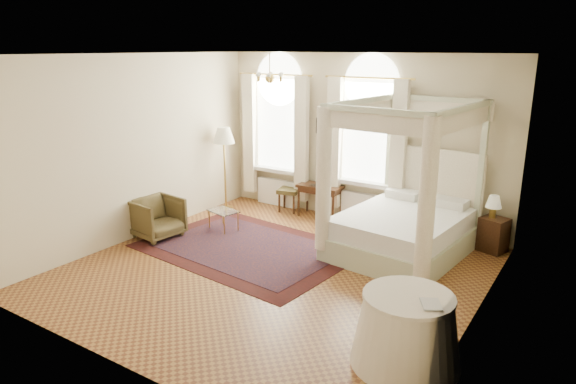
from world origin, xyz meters
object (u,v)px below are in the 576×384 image
side_table (406,330)px  canopy_bed (402,221)px  nightstand (493,235)px  coffee_table (223,212)px  armchair (157,218)px  floor_lamp (224,140)px  stool (289,192)px  writing_desk (320,190)px

side_table → canopy_bed: bearing=111.9°
canopy_bed → nightstand: 1.64m
coffee_table → side_table: side_table is taller
armchair → floor_lamp: bearing=8.3°
floor_lamp → side_table: bearing=-32.0°
canopy_bed → nightstand: size_ratio=4.32×
nightstand → floor_lamp: floor_lamp is taller
stool → writing_desk: bearing=0.9°
writing_desk → armchair: bearing=-126.2°
canopy_bed → coffee_table: 3.38m
nightstand → armchair: armchair is taller
coffee_table → side_table: (4.49, -2.26, 0.06)m
canopy_bed → coffee_table: bearing=-167.7°
writing_desk → coffee_table: (-1.17, -1.69, -0.23)m
nightstand → side_table: (-0.10, -3.94, 0.11)m
nightstand → side_table: bearing=-91.4°
nightstand → coffee_table: nightstand is taller
nightstand → armchair: size_ratio=0.73×
armchair → coffee_table: size_ratio=1.26×
floor_lamp → stool: bearing=26.6°
stool → nightstand: bearing=0.2°
canopy_bed → armchair: size_ratio=3.15×
stool → coffee_table: (-0.42, -1.68, -0.06)m
writing_desk → floor_lamp: size_ratio=0.51×
canopy_bed → side_table: bearing=-68.1°
nightstand → writing_desk: bearing=-180.0°
stool → canopy_bed: bearing=-18.4°
coffee_table → floor_lamp: floor_lamp is taller
writing_desk → floor_lamp: (-1.98, -0.63, 0.94)m
canopy_bed → stool: bearing=161.6°
canopy_bed → floor_lamp: bearing=175.3°
canopy_bed → side_table: (1.19, -2.97, -0.18)m
nightstand → writing_desk: writing_desk is taller
writing_desk → side_table: bearing=-49.9°
nightstand → coffee_table: bearing=-159.8°
nightstand → coffee_table: (-4.59, -1.69, 0.05)m
nightstand → floor_lamp: (-5.40, -0.63, 1.23)m
armchair → side_table: side_table is taller
writing_desk → stool: writing_desk is taller
writing_desk → stool: (-0.75, -0.01, -0.17)m
nightstand → coffee_table: size_ratio=0.92×
armchair → coffee_table: armchair is taller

